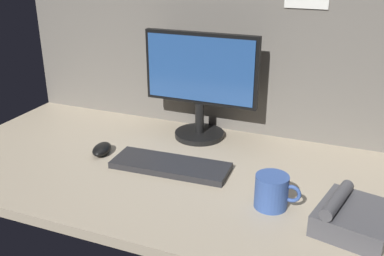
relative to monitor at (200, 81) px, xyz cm
name	(u,v)px	position (x,y,z in cm)	size (l,w,h in cm)	color
ground_plane	(212,177)	(13.54, -25.11, -22.46)	(180.00, 80.00, 3.00)	tan
cubicle_wall_back	(249,36)	(13.57, 12.38, 14.64)	(180.00, 5.50, 71.16)	slate
monitor	(200,81)	(0.00, 0.00, 0.00)	(41.16, 18.00, 37.92)	black
keyboard	(171,165)	(0.58, -27.45, -19.96)	(37.00, 13.00, 2.00)	#262628
mouse	(102,149)	(-25.21, -26.42, -19.26)	(5.60, 9.60, 3.40)	black
mug_ceramic_blue	(272,191)	(34.71, -37.38, -16.33)	(12.23, 8.90, 9.22)	#38569E
desk_phone	(353,217)	(55.40, -39.72, -17.77)	(20.80, 22.31, 8.80)	#4C4C51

